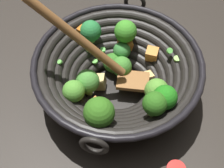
{
  "coord_description": "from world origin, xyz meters",
  "views": [
    {
      "loc": [
        -0.23,
        -0.36,
        0.62
      ],
      "look_at": [
        -0.01,
        0.01,
        0.03
      ],
      "focal_mm": 51.9,
      "sensor_mm": 36.0,
      "label": 1
    }
  ],
  "objects": [
    {
      "name": "ground_plane",
      "position": [
        0.0,
        0.0,
        0.0
      ],
      "size": [
        4.0,
        4.0,
        0.0
      ],
      "primitive_type": "plane",
      "color": "#28231E"
    },
    {
      "name": "wok",
      "position": [
        -0.0,
        -0.0,
        0.07
      ],
      "size": [
        0.36,
        0.36,
        0.27
      ],
      "color": "black",
      "rests_on": "ground"
    }
  ]
}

